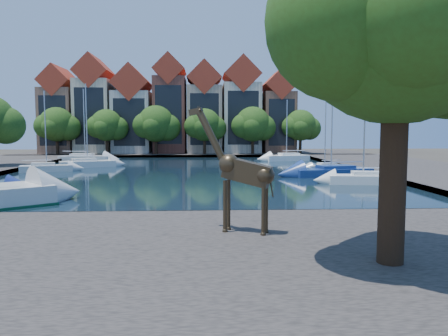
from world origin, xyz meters
The scene contains 27 objects.
ground centered at (0.00, 0.00, 0.00)m, with size 160.00×160.00×0.00m, color #38332B.
water_basin centered at (0.00, 24.00, 0.04)m, with size 38.00×50.00×0.08m, color black.
near_quay centered at (0.00, -7.00, 0.25)m, with size 50.00×14.00×0.50m, color #47413E.
far_quay centered at (0.00, 56.00, 0.25)m, with size 60.00×16.00×0.50m, color #47413E.
right_quay centered at (25.00, 24.00, 0.25)m, with size 14.00×52.00×0.50m, color #47413E.
plane_tree centered at (7.62, -9.01, 7.67)m, with size 8.32×6.40×10.62m.
townhouse_west_end centered at (-23.00, 55.99, 7.36)m, with size 5.44×9.18×14.93m.
townhouse_west_mid centered at (-17.00, 55.99, 8.23)m, with size 5.94×9.18×16.79m.
townhouse_west_inner centered at (-10.50, 55.99, 7.35)m, with size 6.43×9.18×15.15m.
townhouse_center centered at (-4.00, 55.99, 8.36)m, with size 5.44×9.18×16.93m.
townhouse_east_inner centered at (2.00, 55.99, 7.73)m, with size 5.94×9.18×15.79m.
townhouse_east_mid centered at (8.50, 55.99, 8.10)m, with size 6.43×9.18×16.65m.
townhouse_east_end centered at (15.00, 55.99, 7.11)m, with size 5.44×9.18×14.43m.
far_tree_far_west centered at (-21.90, 50.49, 5.18)m, with size 7.28×5.60×7.68m.
far_tree_west centered at (-13.91, 50.49, 5.08)m, with size 6.76×5.20×7.36m.
far_tree_mid_west centered at (-5.89, 50.49, 5.29)m, with size 7.80×6.00×8.00m.
far_tree_mid_east centered at (2.10, 50.49, 5.13)m, with size 7.02×5.40×7.52m.
far_tree_east centered at (10.11, 50.49, 5.24)m, with size 7.54×5.80×7.84m.
far_tree_far_east centered at (18.09, 50.49, 5.08)m, with size 6.76×5.20×7.36m.
giraffe_statue centered at (3.23, -4.76, 2.94)m, with size 3.34×1.66×4.97m.
sailboat_left_c centered at (-15.00, 25.53, 0.59)m, with size 5.61×3.24×8.56m.
sailboat_left_d centered at (-12.00, 30.64, 0.66)m, with size 6.65×4.48×9.84m.
sailboat_left_e centered at (-15.00, 40.83, 0.65)m, with size 7.11×3.03×10.16m.
sailboat_right_a centered at (15.00, 13.45, 0.66)m, with size 5.89×2.71×11.17m.
sailboat_right_b centered at (14.19, 19.84, 0.62)m, with size 8.18×4.34×11.25m.
sailboat_right_c centered at (15.00, 24.93, 0.58)m, with size 4.63×2.78×8.95m.
sailboat_right_d centered at (13.76, 40.43, 0.66)m, with size 6.76×3.84×8.72m.
Camera 1 is at (1.78, -21.85, 4.59)m, focal length 35.00 mm.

